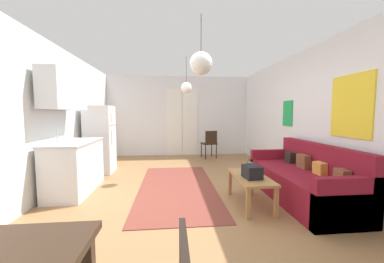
{
  "coord_description": "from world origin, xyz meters",
  "views": [
    {
      "loc": [
        -0.26,
        -3.5,
        1.37
      ],
      "look_at": [
        0.23,
        1.5,
        0.96
      ],
      "focal_mm": 20.28,
      "sensor_mm": 36.0,
      "label": 1
    }
  ],
  "objects_px": {
    "couch": "(303,181)",
    "pendant_lamp_far": "(186,88)",
    "handbag": "(252,172)",
    "pendant_lamp_near": "(201,63)",
    "refrigerator": "(100,139)",
    "accent_chair": "(210,142)",
    "coffee_table": "(250,180)",
    "bamboo_vase": "(249,168)"
  },
  "relations": [
    {
      "from": "couch",
      "to": "pendant_lamp_far",
      "type": "distance_m",
      "value": 2.87
    },
    {
      "from": "handbag",
      "to": "pendant_lamp_near",
      "type": "xyz_separation_m",
      "value": [
        -0.78,
        -0.21,
        1.46
      ]
    },
    {
      "from": "couch",
      "to": "refrigerator",
      "type": "distance_m",
      "value": 4.29
    },
    {
      "from": "refrigerator",
      "to": "accent_chair",
      "type": "xyz_separation_m",
      "value": [
        2.83,
        1.34,
        -0.29
      ]
    },
    {
      "from": "coffee_table",
      "to": "handbag",
      "type": "xyz_separation_m",
      "value": [
        -0.02,
        -0.12,
        0.16
      ]
    },
    {
      "from": "refrigerator",
      "to": "couch",
      "type": "bearing_deg",
      "value": -27.92
    },
    {
      "from": "coffee_table",
      "to": "refrigerator",
      "type": "bearing_deg",
      "value": 143.1
    },
    {
      "from": "coffee_table",
      "to": "refrigerator",
      "type": "xyz_separation_m",
      "value": [
        -2.83,
        2.12,
        0.4
      ]
    },
    {
      "from": "coffee_table",
      "to": "accent_chair",
      "type": "xyz_separation_m",
      "value": [
        0.01,
        3.46,
        0.11
      ]
    },
    {
      "from": "coffee_table",
      "to": "handbag",
      "type": "height_order",
      "value": "handbag"
    },
    {
      "from": "couch",
      "to": "pendant_lamp_far",
      "type": "xyz_separation_m",
      "value": [
        -1.78,
        1.53,
        1.65
      ]
    },
    {
      "from": "coffee_table",
      "to": "accent_chair",
      "type": "height_order",
      "value": "accent_chair"
    },
    {
      "from": "coffee_table",
      "to": "refrigerator",
      "type": "distance_m",
      "value": 3.56
    },
    {
      "from": "handbag",
      "to": "refrigerator",
      "type": "bearing_deg",
      "value": 141.38
    },
    {
      "from": "pendant_lamp_near",
      "to": "accent_chair",
      "type": "bearing_deg",
      "value": 78.0
    },
    {
      "from": "refrigerator",
      "to": "pendant_lamp_far",
      "type": "bearing_deg",
      "value": -13.15
    },
    {
      "from": "pendant_lamp_near",
      "to": "pendant_lamp_far",
      "type": "height_order",
      "value": "same"
    },
    {
      "from": "bamboo_vase",
      "to": "accent_chair",
      "type": "height_order",
      "value": "same"
    },
    {
      "from": "bamboo_vase",
      "to": "couch",
      "type": "bearing_deg",
      "value": 3.73
    },
    {
      "from": "handbag",
      "to": "accent_chair",
      "type": "xyz_separation_m",
      "value": [
        0.03,
        3.58,
        -0.05
      ]
    },
    {
      "from": "bamboo_vase",
      "to": "accent_chair",
      "type": "relative_size",
      "value": 0.48
    },
    {
      "from": "couch",
      "to": "bamboo_vase",
      "type": "bearing_deg",
      "value": -176.27
    },
    {
      "from": "coffee_table",
      "to": "handbag",
      "type": "bearing_deg",
      "value": -101.58
    },
    {
      "from": "couch",
      "to": "bamboo_vase",
      "type": "distance_m",
      "value": 0.97
    },
    {
      "from": "accent_chair",
      "to": "pendant_lamp_far",
      "type": "height_order",
      "value": "pendant_lamp_far"
    },
    {
      "from": "couch",
      "to": "pendant_lamp_near",
      "type": "relative_size",
      "value": 2.72
    },
    {
      "from": "accent_chair",
      "to": "pendant_lamp_far",
      "type": "xyz_separation_m",
      "value": [
        -0.85,
        -1.8,
        1.45
      ]
    },
    {
      "from": "bamboo_vase",
      "to": "pendant_lamp_near",
      "type": "height_order",
      "value": "pendant_lamp_near"
    },
    {
      "from": "handbag",
      "to": "refrigerator",
      "type": "height_order",
      "value": "refrigerator"
    },
    {
      "from": "refrigerator",
      "to": "pendant_lamp_near",
      "type": "relative_size",
      "value": 2.1
    },
    {
      "from": "handbag",
      "to": "accent_chair",
      "type": "height_order",
      "value": "accent_chair"
    },
    {
      "from": "couch",
      "to": "pendant_lamp_near",
      "type": "height_order",
      "value": "pendant_lamp_near"
    },
    {
      "from": "refrigerator",
      "to": "accent_chair",
      "type": "distance_m",
      "value": 3.15
    },
    {
      "from": "coffee_table",
      "to": "pendant_lamp_near",
      "type": "height_order",
      "value": "pendant_lamp_near"
    },
    {
      "from": "handbag",
      "to": "pendant_lamp_near",
      "type": "height_order",
      "value": "pendant_lamp_near"
    },
    {
      "from": "refrigerator",
      "to": "pendant_lamp_far",
      "type": "xyz_separation_m",
      "value": [
        1.99,
        -0.46,
        1.16
      ]
    },
    {
      "from": "bamboo_vase",
      "to": "handbag",
      "type": "bearing_deg",
      "value": -97.36
    },
    {
      "from": "handbag",
      "to": "accent_chair",
      "type": "bearing_deg",
      "value": 89.53
    },
    {
      "from": "pendant_lamp_far",
      "to": "pendant_lamp_near",
      "type": "bearing_deg",
      "value": -88.76
    },
    {
      "from": "couch",
      "to": "coffee_table",
      "type": "relative_size",
      "value": 2.14
    },
    {
      "from": "refrigerator",
      "to": "pendant_lamp_near",
      "type": "height_order",
      "value": "pendant_lamp_near"
    },
    {
      "from": "coffee_table",
      "to": "couch",
      "type": "bearing_deg",
      "value": 7.95
    }
  ]
}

